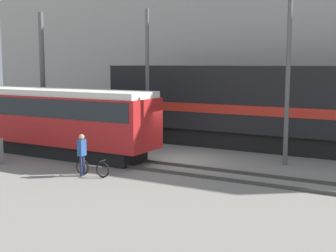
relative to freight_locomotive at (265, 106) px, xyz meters
name	(u,v)px	position (x,y,z in m)	size (l,w,h in m)	color
ground_plane	(172,161)	(-2.82, -5.37, -2.41)	(120.00, 120.00, 0.00)	gray
track_near	(155,166)	(-2.82, -6.99, -2.34)	(60.00, 1.50, 0.14)	#47423D
track_far	(217,143)	(-2.82, 0.00, -2.34)	(60.00, 1.51, 0.14)	#47423D
building_backdrop	(260,19)	(-2.82, 6.99, 5.36)	(45.09, 6.00, 15.56)	#B7B2A8
freight_locomotive	(265,106)	(0.00, 0.00, 0.00)	(18.49, 3.04, 5.18)	black
streetcar	(53,117)	(-8.98, -6.99, -0.47)	(11.68, 2.54, 3.40)	black
bicycle	(92,168)	(-4.23, -9.73, -2.08)	(1.70, 0.44, 0.72)	black
person	(82,151)	(-4.63, -9.90, -1.33)	(0.24, 0.37, 1.78)	#232D4C
utility_pole_left	(43,77)	(-13.10, -3.50, 1.48)	(0.31, 0.31, 7.80)	#595959
utility_pole_center	(147,81)	(-5.42, -3.50, 1.38)	(0.20, 0.20, 7.58)	#595959
utility_pole_right	(288,80)	(2.17, -3.50, 1.55)	(0.21, 0.21, 7.93)	#595959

